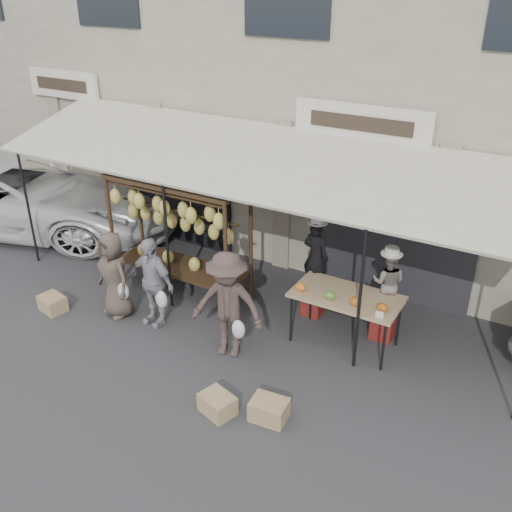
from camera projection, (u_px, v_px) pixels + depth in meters
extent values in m
plane|color=#2D2D30|center=(178.00, 355.00, 9.00)|extent=(90.00, 90.00, 0.00)
cube|color=#B3AB92|center=(349.00, 68.00, 12.43)|extent=(24.00, 6.00, 7.00)
cube|color=#232328|center=(391.00, 233.00, 10.12)|extent=(3.00, 0.10, 2.50)
cube|color=black|center=(179.00, 187.00, 12.22)|extent=(2.60, 0.10, 2.50)
cube|color=silver|center=(362.00, 123.00, 9.52)|extent=(2.40, 0.10, 0.60)
cube|color=silver|center=(63.00, 84.00, 12.66)|extent=(2.00, 0.10, 0.60)
cube|color=beige|center=(251.00, 158.00, 9.60)|extent=(10.00, 2.34, 0.63)
cylinder|color=black|center=(29.00, 209.00, 11.38)|extent=(0.05, 0.05, 2.30)
cylinder|color=black|center=(168.00, 248.00, 9.81)|extent=(0.05, 0.05, 2.30)
cylinder|color=black|center=(360.00, 302.00, 8.25)|extent=(0.05, 0.05, 2.30)
cylinder|color=black|center=(112.00, 233.00, 10.49)|extent=(0.07, 0.07, 2.20)
cylinder|color=black|center=(226.00, 265.00, 9.37)|extent=(0.07, 0.07, 2.20)
cylinder|color=black|center=(141.00, 218.00, 11.11)|extent=(0.07, 0.07, 2.20)
cylinder|color=black|center=(251.00, 246.00, 9.99)|extent=(0.07, 0.07, 2.20)
cube|color=black|center=(176.00, 181.00, 9.74)|extent=(2.60, 0.90, 0.07)
cylinder|color=black|center=(164.00, 194.00, 9.53)|extent=(2.50, 0.05, 0.05)
cylinder|color=black|center=(188.00, 182.00, 10.06)|extent=(2.50, 0.05, 0.05)
cylinder|color=black|center=(178.00, 211.00, 9.99)|extent=(2.50, 0.05, 0.05)
cube|color=black|center=(182.00, 267.00, 10.49)|extent=(2.50, 0.80, 0.05)
ellipsoid|color=#ECD567|center=(116.00, 196.00, 10.13)|extent=(0.20, 0.18, 0.30)
ellipsoid|color=#ECD567|center=(133.00, 197.00, 10.13)|extent=(0.20, 0.18, 0.30)
ellipsoid|color=#ECD567|center=(139.00, 201.00, 9.88)|extent=(0.20, 0.18, 0.30)
ellipsoid|color=#ECD567|center=(158.00, 204.00, 9.89)|extent=(0.20, 0.18, 0.30)
ellipsoid|color=#ECD567|center=(165.00, 208.00, 9.64)|extent=(0.20, 0.18, 0.30)
ellipsoid|color=#ECD567|center=(183.00, 210.00, 9.64)|extent=(0.20, 0.18, 0.30)
ellipsoid|color=#ECD567|center=(191.00, 215.00, 9.40)|extent=(0.20, 0.18, 0.30)
ellipsoid|color=#ECD567|center=(210.00, 213.00, 9.37)|extent=(0.20, 0.18, 0.30)
ellipsoid|color=#ECD567|center=(219.00, 221.00, 9.15)|extent=(0.20, 0.18, 0.30)
ellipsoid|color=#ECD567|center=(133.00, 211.00, 10.56)|extent=(0.20, 0.18, 0.30)
ellipsoid|color=#ECD567|center=(146.00, 213.00, 10.42)|extent=(0.20, 0.18, 0.30)
ellipsoid|color=#ECD567|center=(159.00, 217.00, 10.29)|extent=(0.20, 0.18, 0.30)
ellipsoid|color=#ECD567|center=(172.00, 221.00, 10.15)|extent=(0.20, 0.18, 0.30)
ellipsoid|color=#ECD567|center=(185.00, 224.00, 10.02)|extent=(0.20, 0.18, 0.30)
ellipsoid|color=#ECD567|center=(199.00, 227.00, 9.88)|extent=(0.20, 0.18, 0.30)
ellipsoid|color=#ECD567|center=(214.00, 232.00, 9.76)|extent=(0.20, 0.18, 0.30)
ellipsoid|color=#ECD567|center=(229.00, 236.00, 9.63)|extent=(0.20, 0.18, 0.30)
cube|color=tan|center=(347.00, 297.00, 8.90)|extent=(1.70, 0.90, 0.05)
cylinder|color=black|center=(291.00, 318.00, 9.17)|extent=(0.04, 0.04, 0.85)
cylinder|color=black|center=(383.00, 347.00, 8.48)|extent=(0.04, 0.04, 0.85)
cylinder|color=black|center=(311.00, 298.00, 9.74)|extent=(0.04, 0.04, 0.85)
cylinder|color=black|center=(399.00, 323.00, 9.05)|extent=(0.04, 0.04, 0.85)
ellipsoid|color=orange|center=(300.00, 287.00, 8.99)|extent=(0.18, 0.14, 0.14)
ellipsoid|color=#598C33|center=(330.00, 295.00, 8.76)|extent=(0.18, 0.14, 0.14)
ellipsoid|color=#B25919|center=(355.00, 301.00, 8.59)|extent=(0.18, 0.14, 0.14)
ellipsoid|color=#B25919|center=(382.00, 308.00, 8.44)|extent=(0.18, 0.14, 0.14)
imported|color=black|center=(316.00, 257.00, 9.57)|extent=(0.52, 0.39, 1.32)
imported|color=gray|center=(388.00, 283.00, 8.97)|extent=(0.58, 0.48, 1.07)
imported|color=#50443A|center=(114.00, 275.00, 9.73)|extent=(0.86, 0.67, 1.56)
imported|color=#9F9FA7|center=(152.00, 282.00, 9.48)|extent=(0.97, 0.49, 1.59)
imported|color=#483834|center=(228.00, 305.00, 8.66)|extent=(1.25, 0.88, 1.77)
cube|color=maroon|center=(313.00, 302.00, 9.97)|extent=(0.42, 0.42, 0.47)
cube|color=maroon|center=(383.00, 324.00, 9.33)|extent=(0.44, 0.44, 0.50)
cube|color=tan|center=(217.00, 404.00, 7.79)|extent=(0.55, 0.47, 0.28)
cube|color=tan|center=(269.00, 410.00, 7.68)|extent=(0.52, 0.42, 0.29)
cube|color=tan|center=(53.00, 303.00, 10.12)|extent=(0.53, 0.44, 0.28)
imported|color=white|center=(2.00, 179.00, 12.95)|extent=(6.13, 4.18, 2.34)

